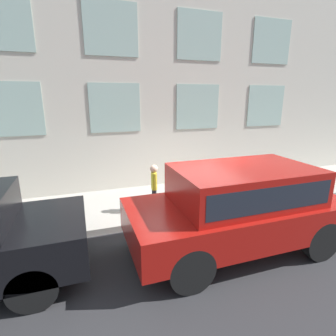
% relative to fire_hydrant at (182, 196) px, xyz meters
% --- Properties ---
extents(ground_plane, '(80.00, 80.00, 0.00)m').
position_rel_fire_hydrant_xyz_m(ground_plane, '(-0.40, -0.07, -0.57)').
color(ground_plane, '#2D2D30').
extents(sidewalk, '(2.73, 60.00, 0.17)m').
position_rel_fire_hydrant_xyz_m(sidewalk, '(0.97, -0.07, -0.49)').
color(sidewalk, '#B2ADA3').
rests_on(sidewalk, ground_plane).
extents(building_facade, '(0.33, 40.00, 11.77)m').
position_rel_fire_hydrant_xyz_m(building_facade, '(2.48, -0.07, 5.31)').
color(building_facade, beige).
rests_on(building_facade, ground_plane).
extents(fire_hydrant, '(0.32, 0.44, 0.79)m').
position_rel_fire_hydrant_xyz_m(fire_hydrant, '(0.00, 0.00, 0.00)').
color(fire_hydrant, gold).
rests_on(fire_hydrant, sidewalk).
extents(person, '(0.32, 0.21, 1.32)m').
position_rel_fire_hydrant_xyz_m(person, '(0.17, 0.74, 0.39)').
color(person, '#232328').
rests_on(person, sidewalk).
extents(parked_truck_red_near, '(2.01, 4.61, 1.84)m').
position_rel_fire_hydrant_xyz_m(parked_truck_red_near, '(-1.92, -0.53, 0.50)').
color(parked_truck_red_near, black).
rests_on(parked_truck_red_near, ground_plane).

